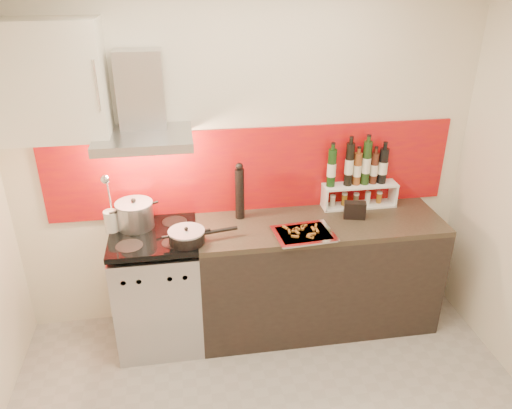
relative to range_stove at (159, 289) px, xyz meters
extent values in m
cube|color=silver|center=(0.70, 0.30, 0.86)|extent=(3.40, 0.02, 2.60)
cube|color=#A10819|center=(0.75, 0.29, 0.78)|extent=(3.00, 0.02, 0.64)
cube|color=#B7B7BA|center=(0.00, 0.00, -0.02)|extent=(0.60, 0.60, 0.84)
cube|color=black|center=(0.00, -0.28, -0.11)|extent=(0.50, 0.02, 0.40)
cube|color=#B7B7BA|center=(0.00, -0.28, 0.28)|extent=(0.56, 0.02, 0.12)
cube|color=#FF190C|center=(0.00, -0.29, 0.28)|extent=(0.10, 0.01, 0.04)
cube|color=black|center=(0.00, 0.00, 0.45)|extent=(0.60, 0.60, 0.04)
cube|color=black|center=(1.20, 0.00, -0.01)|extent=(1.80, 0.60, 0.86)
cube|color=black|center=(1.20, 0.00, 0.44)|extent=(1.80, 0.60, 0.04)
cube|color=#B7B7BA|center=(0.00, 0.05, 1.14)|extent=(0.62, 0.50, 0.06)
cube|color=#B7B7BA|center=(0.00, 0.20, 1.42)|extent=(0.30, 0.18, 0.50)
sphere|color=#FFD18C|center=(-0.15, 0.05, 1.10)|extent=(0.07, 0.07, 0.07)
sphere|color=#FFD18C|center=(0.15, 0.05, 1.10)|extent=(0.07, 0.07, 0.07)
cube|color=white|center=(-0.55, 0.13, 1.51)|extent=(0.70, 0.35, 0.72)
cylinder|color=#B7B7BA|center=(-0.12, 0.12, 0.56)|extent=(0.26, 0.26, 0.18)
cylinder|color=#99999E|center=(-0.12, 0.12, 0.65)|extent=(0.26, 0.26, 0.01)
sphere|color=black|center=(-0.12, 0.12, 0.68)|extent=(0.03, 0.03, 0.03)
cylinder|color=black|center=(0.23, -0.15, 0.51)|extent=(0.24, 0.24, 0.08)
cylinder|color=#99999E|center=(0.23, -0.15, 0.55)|extent=(0.25, 0.25, 0.01)
sphere|color=black|center=(0.23, -0.15, 0.57)|extent=(0.03, 0.03, 0.03)
cylinder|color=black|center=(0.46, -0.11, 0.51)|extent=(0.23, 0.07, 0.03)
cylinder|color=silver|center=(-0.28, 0.09, 0.54)|extent=(0.10, 0.10, 0.16)
cylinder|color=silver|center=(-0.27, 0.09, 0.75)|extent=(0.01, 0.07, 0.29)
sphere|color=silver|center=(-0.27, 0.02, 0.89)|extent=(0.06, 0.06, 0.06)
cylinder|color=black|center=(0.63, 0.16, 0.65)|extent=(0.07, 0.07, 0.38)
sphere|color=black|center=(0.63, 0.16, 0.86)|extent=(0.05, 0.05, 0.05)
cube|color=white|center=(1.56, 0.22, 0.47)|extent=(0.57, 0.16, 0.01)
cube|color=white|center=(1.28, 0.22, 0.55)|extent=(0.01, 0.16, 0.16)
cube|color=white|center=(1.83, 0.22, 0.55)|extent=(0.02, 0.16, 0.16)
cube|color=white|center=(1.56, 0.22, 0.64)|extent=(0.57, 0.16, 0.02)
cylinder|color=black|center=(1.32, 0.22, 0.79)|extent=(0.06, 0.06, 0.29)
cylinder|color=black|center=(1.46, 0.22, 0.81)|extent=(0.06, 0.06, 0.33)
cylinder|color=brown|center=(1.52, 0.22, 0.77)|extent=(0.06, 0.06, 0.25)
cylinder|color=#1A3212|center=(1.59, 0.22, 0.81)|extent=(0.07, 0.07, 0.34)
cylinder|color=#431C12|center=(1.66, 0.22, 0.76)|extent=(0.06, 0.06, 0.24)
cylinder|color=black|center=(1.73, 0.22, 0.78)|extent=(0.07, 0.07, 0.27)
cylinder|color=beige|center=(1.35, 0.22, 0.51)|extent=(0.04, 0.04, 0.08)
cylinder|color=#946A18|center=(1.44, 0.22, 0.52)|extent=(0.04, 0.04, 0.09)
cylinder|color=brown|center=(1.54, 0.22, 0.51)|extent=(0.04, 0.04, 0.08)
cylinder|color=white|center=(1.63, 0.22, 0.52)|extent=(0.04, 0.04, 0.08)
cylinder|color=#965C19|center=(1.72, 0.22, 0.51)|extent=(0.04, 0.04, 0.08)
cube|color=black|center=(1.46, 0.02, 0.52)|extent=(0.17, 0.11, 0.13)
cube|color=silver|center=(1.03, -0.18, 0.47)|extent=(0.41, 0.33, 0.01)
cube|color=silver|center=(1.03, -0.18, 0.48)|extent=(0.43, 0.35, 0.01)
cube|color=red|center=(1.03, -0.18, 0.48)|extent=(0.37, 0.28, 0.01)
cube|color=brown|center=(0.98, -0.17, 0.49)|extent=(0.03, 0.05, 0.01)
cube|color=brown|center=(1.06, -0.24, 0.49)|extent=(0.03, 0.05, 0.01)
cube|color=brown|center=(0.95, -0.23, 0.49)|extent=(0.05, 0.03, 0.01)
cube|color=brown|center=(1.08, -0.22, 0.49)|extent=(0.05, 0.02, 0.01)
cube|color=brown|center=(1.05, -0.10, 0.49)|extent=(0.05, 0.04, 0.01)
cube|color=brown|center=(1.12, -0.17, 0.49)|extent=(0.02, 0.05, 0.01)
cube|color=brown|center=(0.91, -0.09, 0.49)|extent=(0.04, 0.05, 0.01)
cube|color=brown|center=(0.98, -0.13, 0.49)|extent=(0.05, 0.05, 0.01)
cube|color=brown|center=(1.05, -0.25, 0.49)|extent=(0.05, 0.04, 0.01)
cube|color=brown|center=(0.93, -0.16, 0.49)|extent=(0.02, 0.05, 0.01)
cube|color=brown|center=(1.04, -0.11, 0.49)|extent=(0.03, 0.05, 0.01)
cube|color=brown|center=(0.99, -0.14, 0.49)|extent=(0.05, 0.02, 0.01)
cube|color=brown|center=(1.03, -0.12, 0.49)|extent=(0.02, 0.05, 0.01)
cube|color=brown|center=(1.10, -0.14, 0.49)|extent=(0.02, 0.05, 0.01)
cube|color=brown|center=(0.97, -0.15, 0.49)|extent=(0.05, 0.04, 0.01)
cube|color=brown|center=(1.13, -0.11, 0.49)|extent=(0.03, 0.05, 0.01)
camera|label=1|loc=(0.23, -3.09, 2.16)|focal=35.00mm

